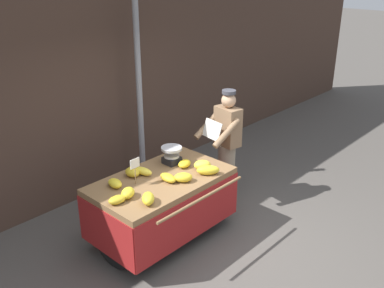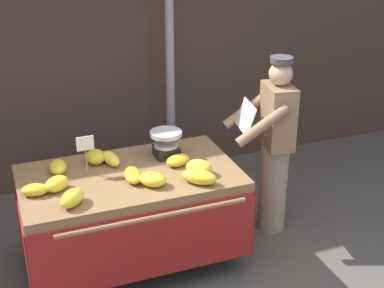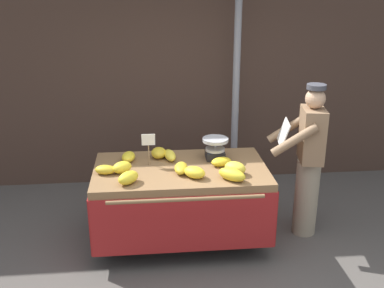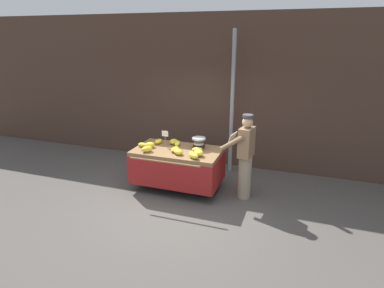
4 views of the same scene
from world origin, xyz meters
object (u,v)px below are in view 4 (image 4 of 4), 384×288
object	(u,v)px
banana_bunch_6	(142,145)
banana_bunch_7	(193,155)
banana_cart	(178,160)
banana_bunch_8	(178,152)
vendor_person	(245,157)
price_sign	(165,135)
banana_bunch_0	(147,149)
banana_bunch_1	(177,143)
banana_bunch_3	(175,149)
street_pole	(232,104)
banana_bunch_5	(197,150)
banana_bunch_10	(158,141)
banana_bunch_4	(199,153)
weighing_scale	(199,143)
banana_bunch_2	(173,142)
banana_bunch_9	(150,145)

from	to	relation	value
banana_bunch_6	banana_bunch_7	bearing A→B (deg)	-12.57
banana_cart	banana_bunch_8	world-z (taller)	banana_bunch_8
banana_bunch_7	vendor_person	xyz separation A→B (m)	(0.91, 0.43, -0.07)
price_sign	banana_bunch_6	bearing A→B (deg)	-155.76
banana_bunch_0	banana_bunch_1	xyz separation A→B (m)	(0.43, 0.58, -0.01)
banana_bunch_3	banana_bunch_7	distance (m)	0.53
banana_bunch_1	vendor_person	distance (m)	1.50
street_pole	banana_bunch_5	distance (m)	1.55
banana_bunch_10	banana_bunch_0	bearing A→B (deg)	-88.31
street_pole	banana_bunch_10	world-z (taller)	street_pole
price_sign	banana_bunch_4	xyz separation A→B (m)	(0.86, -0.33, -0.18)
banana_bunch_6	banana_bunch_1	bearing A→B (deg)	26.10
weighing_scale	banana_bunch_8	bearing A→B (deg)	-119.73
banana_cart	banana_bunch_3	xyz separation A→B (m)	(-0.00, -0.13, 0.28)
weighing_scale	banana_bunch_0	distance (m)	1.07
street_pole	weighing_scale	distance (m)	1.36
weighing_scale	street_pole	bearing A→B (deg)	69.14
banana_cart	banana_bunch_3	distance (m)	0.30
street_pole	banana_bunch_6	xyz separation A→B (m)	(-1.58, -1.42, -0.71)
banana_bunch_1	banana_bunch_8	world-z (taller)	banana_bunch_8
banana_bunch_3	banana_bunch_5	distance (m)	0.45
vendor_person	price_sign	bearing A→B (deg)	178.68
banana_bunch_2	banana_bunch_0	bearing A→B (deg)	-115.65
price_sign	banana_bunch_5	xyz separation A→B (m)	(0.75, -0.10, -0.20)
weighing_scale	banana_bunch_7	xyz separation A→B (m)	(0.08, -0.58, -0.06)
banana_bunch_5	banana_bunch_0	bearing A→B (deg)	-159.78
banana_bunch_6	banana_bunch_10	bearing A→B (deg)	55.61
banana_bunch_6	banana_bunch_9	world-z (taller)	banana_bunch_9
banana_bunch_9	vendor_person	size ratio (longest dim) A/B	0.12
banana_bunch_2	banana_bunch_5	bearing A→B (deg)	-24.50
banana_bunch_5	banana_bunch_9	bearing A→B (deg)	-175.39
banana_cart	banana_bunch_7	bearing A→B (deg)	-37.60
banana_bunch_3	banana_bunch_1	bearing A→B (deg)	104.54
street_pole	banana_bunch_5	world-z (taller)	street_pole
price_sign	banana_bunch_1	xyz separation A→B (m)	(0.23, 0.13, -0.20)
banana_bunch_2	banana_bunch_6	xyz separation A→B (m)	(-0.55, -0.39, -0.01)
banana_bunch_2	banana_bunch_6	bearing A→B (deg)	-144.57
banana_bunch_0	banana_bunch_2	world-z (taller)	banana_bunch_0
weighing_scale	banana_bunch_6	xyz separation A→B (m)	(-1.16, -0.30, -0.07)
banana_cart	banana_bunch_1	world-z (taller)	banana_bunch_1
banana_bunch_10	banana_bunch_5	bearing A→B (deg)	-13.18
street_pole	banana_bunch_3	size ratio (longest dim) A/B	12.49
banana_bunch_10	price_sign	bearing A→B (deg)	-30.03
banana_bunch_0	banana_bunch_1	size ratio (longest dim) A/B	0.87
banana_bunch_5	banana_cart	bearing A→B (deg)	-178.95
banana_bunch_6	vendor_person	xyz separation A→B (m)	(2.15, 0.16, -0.05)
banana_bunch_3	banana_bunch_0	bearing A→B (deg)	-157.29
banana_bunch_0	banana_bunch_9	xyz separation A→B (m)	(-0.07, 0.27, -0.00)
banana_bunch_0	banana_bunch_9	size ratio (longest dim) A/B	1.15
banana_bunch_6	banana_bunch_10	distance (m)	0.39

